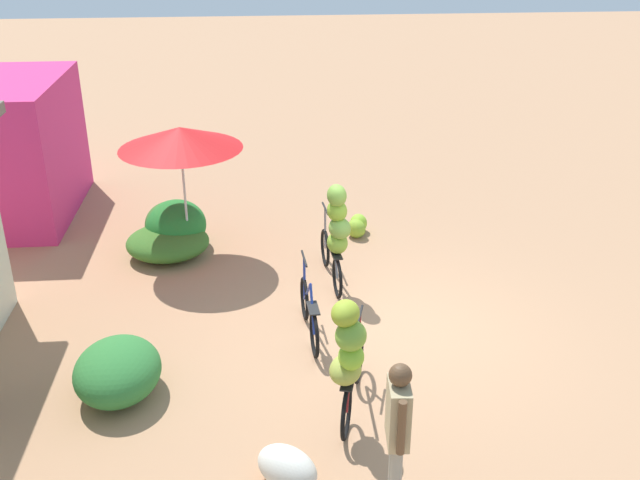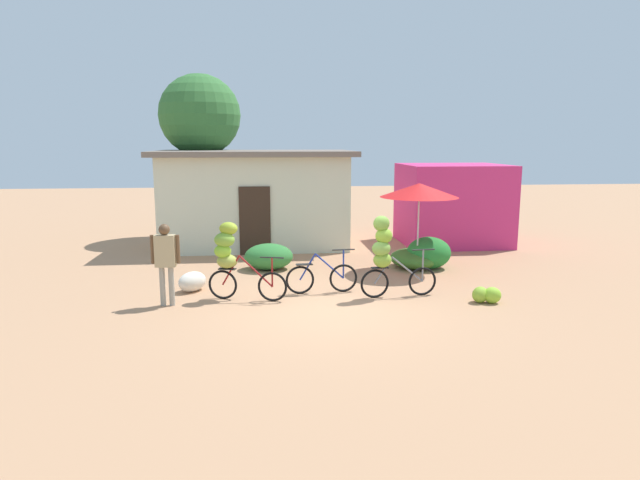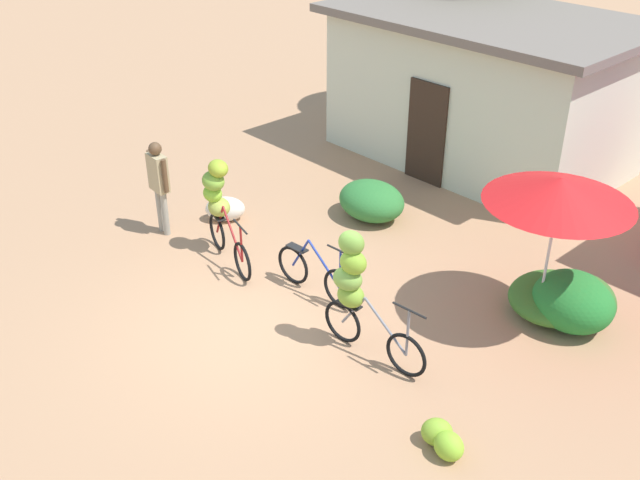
{
  "view_description": "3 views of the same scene",
  "coord_description": "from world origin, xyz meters",
  "px_view_note": "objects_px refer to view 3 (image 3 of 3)",
  "views": [
    {
      "loc": [
        -8.71,
        1.73,
        5.53
      ],
      "look_at": [
        0.66,
        0.94,
        1.14
      ],
      "focal_mm": 41.61,
      "sensor_mm": 36.0,
      "label": 1
    },
    {
      "loc": [
        -1.22,
        -10.42,
        3.27
      ],
      "look_at": [
        -0.0,
        1.5,
        1.11
      ],
      "focal_mm": 30.83,
      "sensor_mm": 36.0,
      "label": 2
    },
    {
      "loc": [
        6.7,
        -5.02,
        6.17
      ],
      "look_at": [
        0.12,
        1.12,
        1.0
      ],
      "focal_mm": 40.9,
      "sensor_mm": 36.0,
      "label": 3
    }
  ],
  "objects_px": {
    "bicycle_leftmost": "(219,201)",
    "banana_pile_on_ground": "(443,439)",
    "bicycle_near_pile": "(316,275)",
    "building_low": "(483,88)",
    "bicycle_center_loaded": "(356,287)",
    "market_umbrella": "(560,190)",
    "produce_sack": "(225,209)",
    "person_vendor": "(159,179)"
  },
  "relations": [
    {
      "from": "market_umbrella",
      "to": "produce_sack",
      "type": "relative_size",
      "value": 3.21
    },
    {
      "from": "bicycle_center_loaded",
      "to": "bicycle_leftmost",
      "type": "bearing_deg",
      "value": 176.63
    },
    {
      "from": "banana_pile_on_ground",
      "to": "produce_sack",
      "type": "distance_m",
      "value": 6.3
    },
    {
      "from": "person_vendor",
      "to": "banana_pile_on_ground",
      "type": "bearing_deg",
      "value": -4.19
    },
    {
      "from": "banana_pile_on_ground",
      "to": "produce_sack",
      "type": "height_order",
      "value": "produce_sack"
    },
    {
      "from": "building_low",
      "to": "banana_pile_on_ground",
      "type": "xyz_separation_m",
      "value": [
        4.78,
        -7.07,
        -1.34
      ]
    },
    {
      "from": "bicycle_near_pile",
      "to": "banana_pile_on_ground",
      "type": "xyz_separation_m",
      "value": [
        3.28,
        -1.09,
        -0.18
      ]
    },
    {
      "from": "bicycle_leftmost",
      "to": "market_umbrella",
      "type": "bearing_deg",
      "value": 25.11
    },
    {
      "from": "bicycle_center_loaded",
      "to": "person_vendor",
      "type": "relative_size",
      "value": 1.05
    },
    {
      "from": "building_low",
      "to": "bicycle_near_pile",
      "type": "distance_m",
      "value": 6.28
    },
    {
      "from": "market_umbrella",
      "to": "bicycle_leftmost",
      "type": "height_order",
      "value": "market_umbrella"
    },
    {
      "from": "market_umbrella",
      "to": "bicycle_near_pile",
      "type": "bearing_deg",
      "value": -145.19
    },
    {
      "from": "produce_sack",
      "to": "bicycle_center_loaded",
      "type": "bearing_deg",
      "value": -12.6
    },
    {
      "from": "building_low",
      "to": "bicycle_leftmost",
      "type": "bearing_deg",
      "value": -93.92
    },
    {
      "from": "bicycle_leftmost",
      "to": "bicycle_center_loaded",
      "type": "xyz_separation_m",
      "value": [
        3.23,
        -0.19,
        0.03
      ]
    },
    {
      "from": "bicycle_leftmost",
      "to": "banana_pile_on_ground",
      "type": "distance_m",
      "value": 5.33
    },
    {
      "from": "market_umbrella",
      "to": "bicycle_near_pile",
      "type": "height_order",
      "value": "market_umbrella"
    },
    {
      "from": "bicycle_leftmost",
      "to": "produce_sack",
      "type": "relative_size",
      "value": 2.36
    },
    {
      "from": "building_low",
      "to": "bicycle_center_loaded",
      "type": "xyz_separation_m",
      "value": [
        2.8,
        -6.48,
        -0.52
      ]
    },
    {
      "from": "building_low",
      "to": "person_vendor",
      "type": "relative_size",
      "value": 3.67
    },
    {
      "from": "market_umbrella",
      "to": "bicycle_center_loaded",
      "type": "xyz_separation_m",
      "value": [
        -1.34,
        -2.34,
        -1.08
      ]
    },
    {
      "from": "market_umbrella",
      "to": "banana_pile_on_ground",
      "type": "bearing_deg",
      "value": -77.78
    },
    {
      "from": "banana_pile_on_ground",
      "to": "market_umbrella",
      "type": "bearing_deg",
      "value": 102.22
    },
    {
      "from": "bicycle_near_pile",
      "to": "person_vendor",
      "type": "distance_m",
      "value": 3.33
    },
    {
      "from": "bicycle_leftmost",
      "to": "produce_sack",
      "type": "height_order",
      "value": "bicycle_leftmost"
    },
    {
      "from": "bicycle_center_loaded",
      "to": "banana_pile_on_ground",
      "type": "relative_size",
      "value": 2.65
    },
    {
      "from": "banana_pile_on_ground",
      "to": "person_vendor",
      "type": "xyz_separation_m",
      "value": [
        -6.47,
        0.47,
        0.85
      ]
    },
    {
      "from": "market_umbrella",
      "to": "bicycle_leftmost",
      "type": "xyz_separation_m",
      "value": [
        -4.58,
        -2.14,
        -1.11
      ]
    },
    {
      "from": "bicycle_near_pile",
      "to": "banana_pile_on_ground",
      "type": "distance_m",
      "value": 3.46
    },
    {
      "from": "bicycle_leftmost",
      "to": "building_low",
      "type": "bearing_deg",
      "value": 86.08
    },
    {
      "from": "bicycle_near_pile",
      "to": "building_low",
      "type": "bearing_deg",
      "value": 104.1
    },
    {
      "from": "produce_sack",
      "to": "person_vendor",
      "type": "xyz_separation_m",
      "value": [
        -0.36,
        -1.04,
        0.8
      ]
    },
    {
      "from": "building_low",
      "to": "bicycle_near_pile",
      "type": "height_order",
      "value": "building_low"
    },
    {
      "from": "market_umbrella",
      "to": "banana_pile_on_ground",
      "type": "height_order",
      "value": "market_umbrella"
    },
    {
      "from": "bicycle_leftmost",
      "to": "banana_pile_on_ground",
      "type": "height_order",
      "value": "bicycle_leftmost"
    },
    {
      "from": "building_low",
      "to": "bicycle_center_loaded",
      "type": "height_order",
      "value": "building_low"
    },
    {
      "from": "bicycle_near_pile",
      "to": "bicycle_center_loaded",
      "type": "bearing_deg",
      "value": -21.0
    },
    {
      "from": "building_low",
      "to": "banana_pile_on_ground",
      "type": "height_order",
      "value": "building_low"
    },
    {
      "from": "bicycle_near_pile",
      "to": "banana_pile_on_ground",
      "type": "relative_size",
      "value": 2.39
    },
    {
      "from": "market_umbrella",
      "to": "produce_sack",
      "type": "distance_m",
      "value": 5.95
    },
    {
      "from": "bicycle_near_pile",
      "to": "person_vendor",
      "type": "bearing_deg",
      "value": -169.09
    },
    {
      "from": "person_vendor",
      "to": "bicycle_leftmost",
      "type": "bearing_deg",
      "value": 13.7
    }
  ]
}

